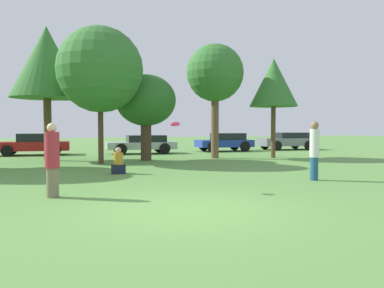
# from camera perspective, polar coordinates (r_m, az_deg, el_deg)

# --- Properties ---
(ground_plane) EXTENTS (120.00, 120.00, 0.00)m
(ground_plane) POSITION_cam_1_polar(r_m,az_deg,el_deg) (7.87, -0.92, -9.64)
(ground_plane) COLOR #5B8E42
(person_thrower) EXTENTS (0.33, 0.33, 1.76)m
(person_thrower) POSITION_cam_1_polar(r_m,az_deg,el_deg) (9.58, -20.17, -2.24)
(person_thrower) COLOR #726651
(person_thrower) RESTS_ON ground
(person_catcher) EXTENTS (0.29, 0.29, 1.85)m
(person_catcher) POSITION_cam_1_polar(r_m,az_deg,el_deg) (12.54, 17.84, -0.80)
(person_catcher) COLOR navy
(person_catcher) RESTS_ON ground
(frisbee) EXTENTS (0.24, 0.24, 0.11)m
(frisbee) POSITION_cam_1_polar(r_m,az_deg,el_deg) (9.90, -2.54, 2.99)
(frisbee) COLOR #F21E72
(bystander_sitting) EXTENTS (0.46, 0.39, 0.95)m
(bystander_sitting) POSITION_cam_1_polar(r_m,az_deg,el_deg) (13.95, -10.96, -2.84)
(bystander_sitting) COLOR #191E33
(bystander_sitting) RESTS_ON ground
(tree_2) EXTENTS (3.60, 3.60, 6.75)m
(tree_2) POSITION_cam_1_polar(r_m,az_deg,el_deg) (20.82, -20.91, 11.29)
(tree_2) COLOR brown
(tree_2) RESTS_ON ground
(tree_3) EXTENTS (3.92, 3.92, 6.27)m
(tree_3) POSITION_cam_1_polar(r_m,az_deg,el_deg) (18.22, -13.58, 10.74)
(tree_3) COLOR #473323
(tree_3) RESTS_ON ground
(tree_4) EXTENTS (3.04, 3.04, 4.35)m
(tree_4) POSITION_cam_1_polar(r_m,az_deg,el_deg) (19.51, -6.92, 6.38)
(tree_4) COLOR #473323
(tree_4) RESTS_ON ground
(tree_5) EXTENTS (3.09, 3.09, 6.18)m
(tree_5) POSITION_cam_1_polar(r_m,az_deg,el_deg) (20.96, 3.47, 10.43)
(tree_5) COLOR brown
(tree_5) RESTS_ON ground
(tree_6) EXTENTS (2.63, 2.63, 5.46)m
(tree_6) POSITION_cam_1_polar(r_m,az_deg,el_deg) (21.63, 12.12, 8.92)
(tree_6) COLOR brown
(tree_6) RESTS_ON ground
(parked_car_red) EXTENTS (4.31, 2.14, 1.31)m
(parked_car_red) POSITION_cam_1_polar(r_m,az_deg,el_deg) (25.08, -22.49, 0.03)
(parked_car_red) COLOR red
(parked_car_red) RESTS_ON ground
(parked_car_silver) EXTENTS (4.47, 2.05, 1.18)m
(parked_car_silver) POSITION_cam_1_polar(r_m,az_deg,el_deg) (24.67, -7.40, 0.06)
(parked_car_silver) COLOR #B2B2B7
(parked_car_silver) RESTS_ON ground
(parked_car_blue) EXTENTS (3.97, 2.19, 1.29)m
(parked_car_blue) POSITION_cam_1_polar(r_m,az_deg,el_deg) (27.13, 4.99, 0.38)
(parked_car_blue) COLOR #1E389E
(parked_car_blue) RESTS_ON ground
(parked_car_grey) EXTENTS (4.40, 2.23, 1.30)m
(parked_car_grey) POSITION_cam_1_polar(r_m,az_deg,el_deg) (29.87, 14.09, 0.52)
(parked_car_grey) COLOR slate
(parked_car_grey) RESTS_ON ground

